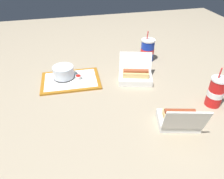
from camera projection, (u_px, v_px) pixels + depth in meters
The scene contains 10 objects.
ground_plane at pixel (116, 93), 1.30m from camera, with size 3.20×3.20×0.00m, color gray.
food_tray at pixel (71, 80), 1.40m from camera, with size 0.38×0.27×0.01m.
cake_container at pixel (64, 72), 1.40m from camera, with size 0.14×0.14×0.08m.
ketchup_cup at pixel (78, 77), 1.40m from camera, with size 0.04×0.04×0.02m.
napkin_stack at pixel (68, 76), 1.44m from camera, with size 0.10×0.10×0.00m, color white.
plastic_fork at pixel (75, 83), 1.36m from camera, with size 0.11×0.01×0.01m, color white.
clamshell_hotdog_corner at pixel (135, 75), 1.39m from camera, with size 0.25×0.23×0.16m.
clamshell_hotdog_back at pixel (179, 119), 1.06m from camera, with size 0.23×0.22×0.17m.
soda_cup_back at pixel (147, 50), 1.61m from camera, with size 0.10×0.10×0.22m.
soda_cup_front at pixel (216, 92), 1.17m from camera, with size 0.09×0.09×0.23m.
Camera 1 is at (0.26, 1.03, 0.76)m, focal length 35.00 mm.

